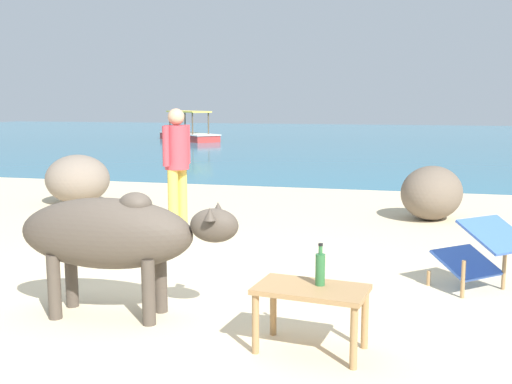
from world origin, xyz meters
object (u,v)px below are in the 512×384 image
low_bench_table (311,298)px  bottle (320,268)px  boat_red (189,134)px  person_standing (177,160)px  cow (112,235)px  deck_chair_far (481,251)px

low_bench_table → bottle: 0.21m
bottle → boat_red: (-8.72, 21.13, -0.33)m
person_standing → low_bench_table: bearing=-36.9°
cow → bottle: size_ratio=6.10×
cow → low_bench_table: 1.70m
bottle → deck_chair_far: 2.03m
low_bench_table → boat_red: bearing=119.8°
bottle → low_bench_table: bearing=-134.7°
bottle → deck_chair_far: size_ratio=0.32×
cow → boat_red: 22.02m
deck_chair_far → person_standing: size_ratio=0.57×
bottle → boat_red: 22.86m
low_bench_table → person_standing: size_ratio=0.50×
person_standing → boat_red: 18.77m
low_bench_table → deck_chair_far: (1.29, 1.66, 0.00)m
cow → bottle: 1.72m
cow → boat_red: bearing=104.5°
deck_chair_far → person_standing: (-3.63, 1.86, 0.56)m
cow → boat_red: boat_red is taller
low_bench_table → bottle: bearing=52.8°
bottle → cow: bearing=171.3°
deck_chair_far → low_bench_table: bearing=100.2°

